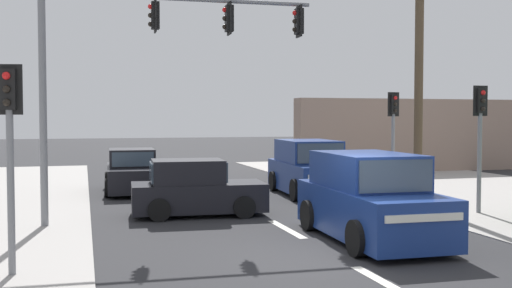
# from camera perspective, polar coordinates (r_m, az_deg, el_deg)

# --- Properties ---
(ground_plane) EXTENTS (140.00, 140.00, 0.00)m
(ground_plane) POSITION_cam_1_polar(r_m,az_deg,el_deg) (11.77, 7.75, -10.61)
(ground_plane) COLOR #28282B
(lane_dash_near) EXTENTS (0.20, 2.40, 0.01)m
(lane_dash_near) POSITION_cam_1_polar(r_m,az_deg,el_deg) (10.03, 12.49, -12.95)
(lane_dash_near) COLOR silver
(lane_dash_near) RESTS_ON ground
(lane_dash_mid) EXTENTS (0.20, 2.40, 0.01)m
(lane_dash_mid) POSITION_cam_1_polar(r_m,az_deg,el_deg) (14.51, 2.91, -8.08)
(lane_dash_mid) COLOR silver
(lane_dash_mid) RESTS_ON ground
(lane_dash_far) EXTENTS (0.20, 2.40, 0.01)m
(lane_dash_far) POSITION_cam_1_polar(r_m,az_deg,el_deg) (19.24, -1.96, -5.45)
(lane_dash_far) COLOR silver
(lane_dash_far) RESTS_ON ground
(utility_pole_midground_right) EXTENTS (1.80, 0.26, 8.66)m
(utility_pole_midground_right) POSITION_cam_1_polar(r_m,az_deg,el_deg) (18.83, 15.27, 8.20)
(utility_pole_midground_right) COLOR brown
(utility_pole_midground_right) RESTS_ON ground
(traffic_signal_mast) EXTENTS (6.89, 0.58, 6.00)m
(traffic_signal_mast) POSITION_cam_1_polar(r_m,az_deg,el_deg) (15.50, -10.81, 8.71)
(traffic_signal_mast) COLOR slate
(traffic_signal_mast) RESTS_ON ground
(pedestal_signal_right_kerb) EXTENTS (0.44, 0.29, 3.56)m
(pedestal_signal_right_kerb) POSITION_cam_1_polar(r_m,az_deg,el_deg) (17.72, 20.56, 1.54)
(pedestal_signal_right_kerb) COLOR slate
(pedestal_signal_right_kerb) RESTS_ON ground
(pedestal_signal_left_kerb) EXTENTS (0.44, 0.31, 3.56)m
(pedestal_signal_left_kerb) POSITION_cam_1_polar(r_m,az_deg,el_deg) (10.80, -22.42, 0.99)
(pedestal_signal_left_kerb) COLOR slate
(pedestal_signal_left_kerb) RESTS_ON ground
(pedestal_signal_far_median) EXTENTS (0.44, 0.29, 3.56)m
(pedestal_signal_far_median) POSITION_cam_1_polar(r_m,az_deg,el_deg) (21.37, 12.95, 1.77)
(pedestal_signal_far_median) COLOR slate
(pedestal_signal_far_median) RESTS_ON ground
(shopfront_wall_far) EXTENTS (12.00, 1.00, 3.60)m
(shopfront_wall_far) POSITION_cam_1_polar(r_m,az_deg,el_deg) (30.77, 14.50, 0.81)
(shopfront_wall_far) COLOR gray
(shopfront_wall_far) RESTS_ON ground
(hatchback_receding_far) EXTENTS (3.72, 1.95, 1.53)m
(hatchback_receding_far) POSITION_cam_1_polar(r_m,az_deg,el_deg) (16.47, -5.78, -4.36)
(hatchback_receding_far) COLOR black
(hatchback_receding_far) RESTS_ON ground
(sedan_kerbside_parked) EXTENTS (2.00, 4.29, 1.56)m
(sedan_kerbside_parked) POSITION_cam_1_polar(r_m,az_deg,el_deg) (21.91, -11.74, -2.69)
(sedan_kerbside_parked) COLOR black
(sedan_kerbside_parked) RESTS_ON ground
(suv_crossing_left) EXTENTS (2.17, 4.59, 1.90)m
(suv_crossing_left) POSITION_cam_1_polar(r_m,az_deg,el_deg) (13.34, 10.73, -5.22)
(suv_crossing_left) COLOR navy
(suv_crossing_left) RESTS_ON ground
(suv_oncoming_mid) EXTENTS (2.26, 4.63, 1.90)m
(suv_oncoming_mid) POSITION_cam_1_polar(r_m,az_deg,el_deg) (20.79, 5.07, -2.43)
(suv_oncoming_mid) COLOR navy
(suv_oncoming_mid) RESTS_ON ground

